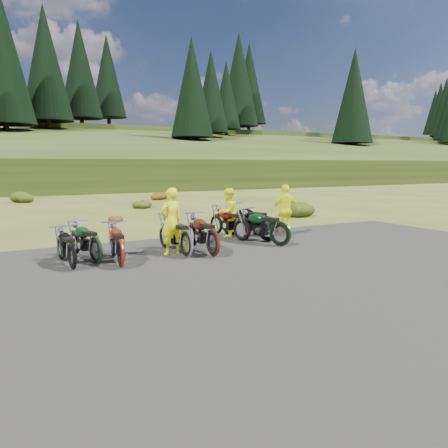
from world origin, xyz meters
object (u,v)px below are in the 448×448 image
person_middle (171,222)px  motorcycle_3 (187,258)px  motorcycle_0 (73,271)px  motorcycle_7 (280,247)px

person_middle → motorcycle_3: bearing=97.0°
motorcycle_0 → motorcycle_7: (6.21, 0.18, 0.00)m
motorcycle_0 → person_middle: bearing=-82.3°
motorcycle_0 → motorcycle_3: size_ratio=0.86×
motorcycle_7 → motorcycle_3: bearing=69.3°
motorcycle_7 → person_middle: size_ratio=1.17×
motorcycle_3 → motorcycle_0: bearing=87.1°
motorcycle_0 → motorcycle_7: size_ratio=0.85×
motorcycle_0 → person_middle: (2.78, 0.60, 0.94)m
motorcycle_0 → motorcycle_3: (2.99, 0.03, 0.00)m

